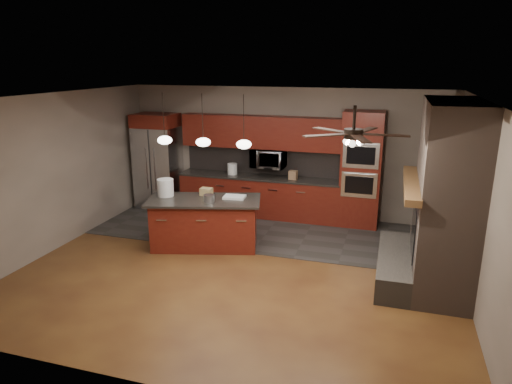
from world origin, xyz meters
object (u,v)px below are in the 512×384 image
(paint_can, at_px, (209,198))
(counter_box, at_px, (293,175))
(paint_tray, at_px, (234,197))
(cardboard_box, at_px, (206,192))
(counter_bucket, at_px, (232,169))
(refrigerator, at_px, (158,161))
(white_bucket, at_px, (166,188))
(oven_tower, at_px, (361,170))
(kitchen_island, at_px, (205,223))
(microwave, at_px, (268,158))

(paint_can, distance_m, counter_box, 2.34)
(paint_can, height_order, paint_tray, paint_can)
(cardboard_box, distance_m, counter_bucket, 1.77)
(paint_tray, relative_size, counter_bucket, 1.60)
(cardboard_box, height_order, counter_box, counter_box)
(refrigerator, relative_size, counter_box, 11.73)
(paint_tray, bearing_deg, counter_bucket, 105.18)
(white_bucket, bearing_deg, paint_tray, 10.61)
(white_bucket, bearing_deg, oven_tower, 30.87)
(kitchen_island, bearing_deg, oven_tower, 22.49)
(refrigerator, relative_size, counter_bucket, 8.99)
(oven_tower, xyz_separation_m, refrigerator, (-4.59, -0.07, -0.10))
(microwave, relative_size, cardboard_box, 3.41)
(counter_bucket, height_order, counter_box, counter_bucket)
(paint_can, height_order, counter_bucket, counter_bucket)
(refrigerator, relative_size, paint_tray, 5.64)
(microwave, bearing_deg, counter_box, -9.86)
(paint_can, bearing_deg, kitchen_island, 141.67)
(white_bucket, distance_m, counter_bucket, 2.11)
(refrigerator, distance_m, paint_tray, 3.01)
(counter_box, bearing_deg, refrigerator, -171.84)
(paint_can, distance_m, paint_tray, 0.50)
(white_bucket, relative_size, paint_can, 1.64)
(paint_tray, xyz_separation_m, cardboard_box, (-0.56, 0.02, 0.05))
(oven_tower, relative_size, counter_box, 12.75)
(kitchen_island, xyz_separation_m, cardboard_box, (-0.06, 0.25, 0.52))
(kitchen_island, relative_size, counter_bucket, 9.03)
(counter_box, bearing_deg, microwave, 177.73)
(paint_can, bearing_deg, white_bucket, 172.93)
(refrigerator, height_order, kitchen_island, refrigerator)
(kitchen_island, bearing_deg, counter_bucket, 79.89)
(refrigerator, relative_size, paint_can, 11.28)
(oven_tower, height_order, counter_bucket, oven_tower)
(kitchen_island, relative_size, paint_can, 11.33)
(refrigerator, bearing_deg, kitchen_island, -44.42)
(oven_tower, xyz_separation_m, microwave, (-1.98, 0.06, 0.11))
(counter_bucket, bearing_deg, refrigerator, -177.42)
(paint_tray, bearing_deg, paint_can, -140.90)
(refrigerator, bearing_deg, cardboard_box, -41.28)
(oven_tower, distance_m, paint_can, 3.26)
(cardboard_box, bearing_deg, kitchen_island, -73.34)
(oven_tower, height_order, cardboard_box, oven_tower)
(paint_can, distance_m, cardboard_box, 0.43)
(refrigerator, xyz_separation_m, paint_tray, (2.48, -1.71, -0.16))
(white_bucket, xyz_separation_m, cardboard_box, (0.70, 0.26, -0.09))
(microwave, height_order, cardboard_box, microwave)
(paint_tray, distance_m, cardboard_box, 0.57)
(refrigerator, height_order, cardboard_box, refrigerator)
(kitchen_island, bearing_deg, counter_box, 43.24)
(paint_can, relative_size, counter_box, 1.04)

